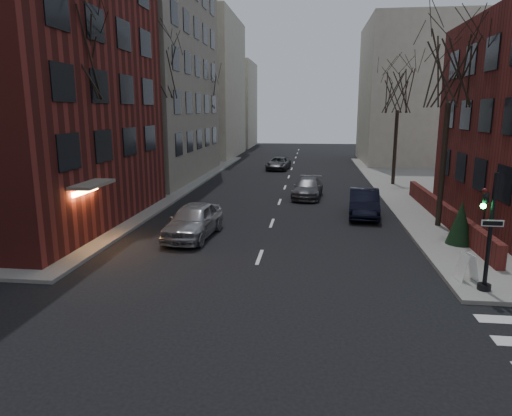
{
  "coord_description": "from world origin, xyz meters",
  "views": [
    {
      "loc": [
        2.09,
        -6.35,
        6.1
      ],
      "look_at": [
        -0.23,
        12.6,
        2.0
      ],
      "focal_mm": 32.0,
      "sensor_mm": 36.0,
      "label": 1
    }
  ],
  "objects_px": {
    "traffic_signal": "(487,240)",
    "tree_left_c": "(205,91)",
    "tree_right_b": "(399,91)",
    "car_lane_gray": "(308,188)",
    "tree_left_a": "(71,57)",
    "streetlamp_far": "(215,128)",
    "sandwich_board": "(467,267)",
    "tree_right_a": "(451,70)",
    "streetlamp_near": "(150,140)",
    "car_lane_silver": "(193,221)",
    "car_lane_far": "(278,163)",
    "tree_left_b": "(158,69)",
    "parked_sedan": "(364,203)",
    "evergreen_shrub": "(461,223)"
  },
  "relations": [
    {
      "from": "tree_left_a",
      "to": "parked_sedan",
      "type": "xyz_separation_m",
      "value": [
        14.0,
        6.37,
        -7.68
      ]
    },
    {
      "from": "tree_left_b",
      "to": "tree_right_a",
      "type": "xyz_separation_m",
      "value": [
        17.6,
        -8.0,
        -0.88
      ]
    },
    {
      "from": "tree_left_a",
      "to": "car_lane_far",
      "type": "distance_m",
      "value": 29.34
    },
    {
      "from": "streetlamp_far",
      "to": "sandwich_board",
      "type": "xyz_separation_m",
      "value": [
        15.89,
        -32.15,
        -3.6
      ]
    },
    {
      "from": "streetlamp_near",
      "to": "tree_left_b",
      "type": "bearing_deg",
      "value": 98.53
    },
    {
      "from": "sandwich_board",
      "to": "tree_right_a",
      "type": "bearing_deg",
      "value": 71.56
    },
    {
      "from": "tree_right_b",
      "to": "streetlamp_far",
      "type": "relative_size",
      "value": 1.46
    },
    {
      "from": "tree_right_a",
      "to": "car_lane_gray",
      "type": "distance_m",
      "value": 12.76
    },
    {
      "from": "parked_sedan",
      "to": "car_lane_far",
      "type": "height_order",
      "value": "parked_sedan"
    },
    {
      "from": "tree_left_b",
      "to": "car_lane_gray",
      "type": "relative_size",
      "value": 2.28
    },
    {
      "from": "tree_left_c",
      "to": "parked_sedan",
      "type": "height_order",
      "value": "tree_left_c"
    },
    {
      "from": "traffic_signal",
      "to": "car_lane_gray",
      "type": "distance_m",
      "value": 17.91
    },
    {
      "from": "tree_right_b",
      "to": "streetlamp_far",
      "type": "distance_m",
      "value": 20.01
    },
    {
      "from": "tree_right_a",
      "to": "streetlamp_near",
      "type": "bearing_deg",
      "value": 166.76
    },
    {
      "from": "traffic_signal",
      "to": "tree_left_c",
      "type": "bearing_deg",
      "value": 118.36
    },
    {
      "from": "car_lane_gray",
      "to": "tree_left_b",
      "type": "bearing_deg",
      "value": -175.4
    },
    {
      "from": "traffic_signal",
      "to": "sandwich_board",
      "type": "height_order",
      "value": "traffic_signal"
    },
    {
      "from": "tree_left_a",
      "to": "tree_right_a",
      "type": "xyz_separation_m",
      "value": [
        17.6,
        4.0,
        -0.44
      ]
    },
    {
      "from": "streetlamp_near",
      "to": "sandwich_board",
      "type": "height_order",
      "value": "streetlamp_near"
    },
    {
      "from": "tree_left_c",
      "to": "sandwich_board",
      "type": "height_order",
      "value": "tree_left_c"
    },
    {
      "from": "tree_left_a",
      "to": "streetlamp_far",
      "type": "relative_size",
      "value": 1.63
    },
    {
      "from": "streetlamp_far",
      "to": "car_lane_silver",
      "type": "height_order",
      "value": "streetlamp_far"
    },
    {
      "from": "car_lane_far",
      "to": "car_lane_silver",
      "type": "bearing_deg",
      "value": -89.44
    },
    {
      "from": "tree_left_a",
      "to": "tree_left_b",
      "type": "relative_size",
      "value": 0.95
    },
    {
      "from": "parked_sedan",
      "to": "car_lane_gray",
      "type": "xyz_separation_m",
      "value": [
        -3.34,
        5.43,
        -0.1
      ]
    },
    {
      "from": "streetlamp_far",
      "to": "sandwich_board",
      "type": "height_order",
      "value": "streetlamp_far"
    },
    {
      "from": "tree_left_a",
      "to": "streetlamp_far",
      "type": "height_order",
      "value": "tree_left_a"
    },
    {
      "from": "streetlamp_near",
      "to": "car_lane_far",
      "type": "height_order",
      "value": "streetlamp_near"
    },
    {
      "from": "tree_right_a",
      "to": "sandwich_board",
      "type": "relative_size",
      "value": 9.92
    },
    {
      "from": "car_lane_silver",
      "to": "tree_right_a",
      "type": "bearing_deg",
      "value": 19.36
    },
    {
      "from": "streetlamp_near",
      "to": "traffic_signal",
      "type": "bearing_deg",
      "value": -38.87
    },
    {
      "from": "tree_left_b",
      "to": "tree_left_c",
      "type": "height_order",
      "value": "tree_left_b"
    },
    {
      "from": "car_lane_gray",
      "to": "tree_right_a",
      "type": "bearing_deg",
      "value": -42.64
    },
    {
      "from": "car_lane_silver",
      "to": "tree_left_a",
      "type": "bearing_deg",
      "value": -167.76
    },
    {
      "from": "tree_left_c",
      "to": "parked_sedan",
      "type": "xyz_separation_m",
      "value": [
        14.0,
        -19.63,
        -7.24
      ]
    },
    {
      "from": "sandwich_board",
      "to": "evergreen_shrub",
      "type": "relative_size",
      "value": 0.5
    },
    {
      "from": "car_lane_far",
      "to": "evergreen_shrub",
      "type": "xyz_separation_m",
      "value": [
        10.21,
        -26.72,
        0.49
      ]
    },
    {
      "from": "tree_right_b",
      "to": "car_lane_silver",
      "type": "xyz_separation_m",
      "value": [
        -12.37,
        -17.29,
        -6.75
      ]
    },
    {
      "from": "car_lane_gray",
      "to": "car_lane_far",
      "type": "height_order",
      "value": "car_lane_gray"
    },
    {
      "from": "tree_left_c",
      "to": "tree_right_b",
      "type": "xyz_separation_m",
      "value": [
        17.6,
        -8.0,
        -0.44
      ]
    },
    {
      "from": "tree_right_b",
      "to": "car_lane_gray",
      "type": "xyz_separation_m",
      "value": [
        -6.94,
        -6.2,
        -6.9
      ]
    },
    {
      "from": "tree_left_c",
      "to": "sandwich_board",
      "type": "xyz_separation_m",
      "value": [
        16.49,
        -30.15,
        -7.39
      ]
    },
    {
      "from": "tree_right_b",
      "to": "evergreen_shrub",
      "type": "distance_m",
      "value": 18.59
    },
    {
      "from": "tree_left_a",
      "to": "tree_left_c",
      "type": "bearing_deg",
      "value": 90.0
    },
    {
      "from": "streetlamp_near",
      "to": "streetlamp_far",
      "type": "bearing_deg",
      "value": 90.0
    },
    {
      "from": "streetlamp_near",
      "to": "sandwich_board",
      "type": "relative_size",
      "value": 6.41
    },
    {
      "from": "streetlamp_far",
      "to": "car_lane_far",
      "type": "height_order",
      "value": "streetlamp_far"
    },
    {
      "from": "tree_left_c",
      "to": "streetlamp_near",
      "type": "height_order",
      "value": "tree_left_c"
    },
    {
      "from": "tree_right_a",
      "to": "streetlamp_near",
      "type": "height_order",
      "value": "tree_right_a"
    },
    {
      "from": "streetlamp_near",
      "to": "sandwich_board",
      "type": "distance_m",
      "value": 20.33
    }
  ]
}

